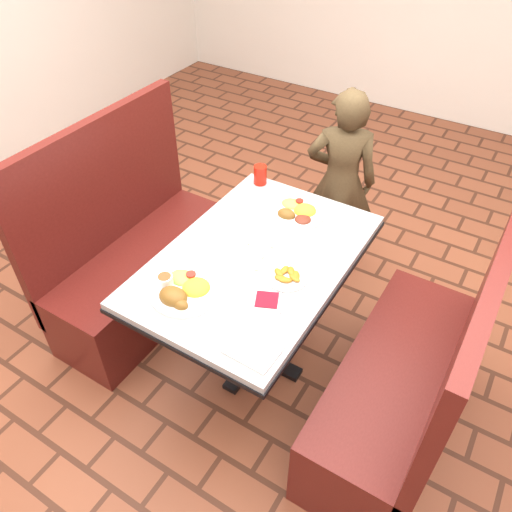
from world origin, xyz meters
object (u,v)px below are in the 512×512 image
(booth_bench_left, at_px, (140,263))
(diner_person, at_px, (340,182))
(near_dinner_plate, at_px, (182,288))
(far_dinner_plate, at_px, (297,210))
(plantain_plate, at_px, (287,276))
(booth_bench_right, at_px, (404,385))
(dining_table, at_px, (256,271))
(red_tumbler, at_px, (260,175))

(booth_bench_left, distance_m, diner_person, 1.31)
(near_dinner_plate, bearing_deg, far_dinner_plate, 78.98)
(plantain_plate, bearing_deg, diner_person, 100.82)
(booth_bench_left, bearing_deg, far_dinner_plate, 25.58)
(booth_bench_right, height_order, plantain_plate, booth_bench_right)
(dining_table, xyz_separation_m, red_tumbler, (-0.30, 0.54, 0.15))
(diner_person, height_order, red_tumbler, diner_person)
(plantain_plate, bearing_deg, near_dinner_plate, -136.47)
(far_dinner_plate, height_order, red_tumbler, red_tumbler)
(near_dinner_plate, relative_size, far_dinner_plate, 1.06)
(booth_bench_left, height_order, plantain_plate, booth_bench_left)
(near_dinner_plate, relative_size, red_tumbler, 2.78)
(diner_person, distance_m, far_dinner_plate, 0.65)
(booth_bench_right, bearing_deg, booth_bench_left, 180.00)
(dining_table, height_order, near_dinner_plate, near_dinner_plate)
(diner_person, xyz_separation_m, near_dinner_plate, (-0.13, -1.38, 0.18))
(booth_bench_right, relative_size, diner_person, 1.00)
(dining_table, distance_m, booth_bench_right, 0.86)
(booth_bench_right, xyz_separation_m, far_dinner_plate, (-0.79, 0.39, 0.45))
(booth_bench_right, xyz_separation_m, plantain_plate, (-0.61, -0.06, 0.43))
(booth_bench_left, relative_size, booth_bench_right, 1.00)
(far_dinner_plate, xyz_separation_m, plantain_plate, (0.18, -0.44, -0.01))
(dining_table, xyz_separation_m, near_dinner_plate, (-0.14, -0.37, 0.13))
(diner_person, bearing_deg, plantain_plate, 79.34)
(dining_table, relative_size, plantain_plate, 6.40)
(booth_bench_right, relative_size, near_dinner_plate, 4.01)
(diner_person, height_order, plantain_plate, diner_person)
(near_dinner_plate, bearing_deg, red_tumbler, 100.27)
(diner_person, height_order, far_dinner_plate, diner_person)
(near_dinner_plate, distance_m, plantain_plate, 0.46)
(booth_bench_right, bearing_deg, plantain_plate, -174.79)
(booth_bench_right, relative_size, red_tumbler, 11.14)
(dining_table, distance_m, near_dinner_plate, 0.42)
(diner_person, bearing_deg, booth_bench_right, 107.26)
(dining_table, xyz_separation_m, diner_person, (-0.01, 1.01, -0.06))
(booth_bench_right, distance_m, far_dinner_plate, 0.99)
(far_dinner_plate, relative_size, red_tumbler, 2.63)
(near_dinner_plate, distance_m, far_dinner_plate, 0.77)
(booth_bench_left, xyz_separation_m, booth_bench_right, (1.60, 0.00, 0.00))
(booth_bench_left, distance_m, red_tumbler, 0.87)
(dining_table, height_order, booth_bench_right, booth_bench_right)
(far_dinner_plate, height_order, plantain_plate, far_dinner_plate)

